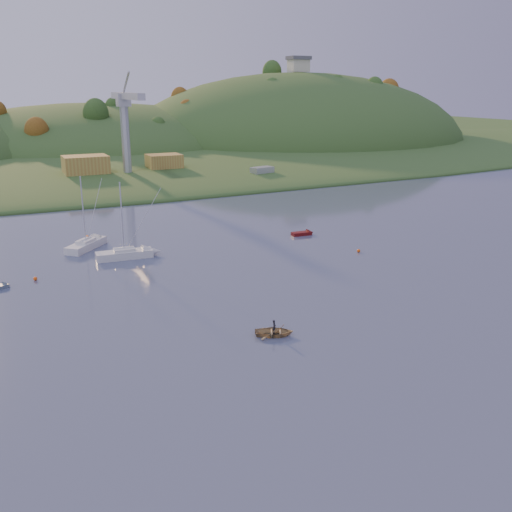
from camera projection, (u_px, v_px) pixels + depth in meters
name	position (u px, v px, depth m)	size (l,w,h in m)	color
ground	(472.00, 411.00, 44.21)	(500.00, 500.00, 0.00)	#364158
far_shore	(62.00, 145.00, 242.92)	(620.00, 220.00, 1.50)	#25471C
shore_slope	(90.00, 163.00, 186.77)	(640.00, 150.00, 7.00)	#25471C
hill_center	(95.00, 149.00, 229.79)	(140.00, 120.00, 36.00)	#25471C
hill_right	(297.00, 143.00, 252.05)	(150.00, 130.00, 60.00)	#25471C
hilltop_house	(299.00, 64.00, 242.49)	(9.00, 7.00, 6.45)	beige
hillside_trees	(80.00, 157.00, 204.04)	(280.00, 50.00, 32.00)	#254719
wharf	(138.00, 176.00, 151.34)	(42.00, 16.00, 2.40)	slate
shed_west	(86.00, 165.00, 145.79)	(11.00, 8.00, 4.80)	#A87B38
shed_east	(164.00, 162.00, 155.47)	(9.00, 7.00, 4.00)	#A87B38
dock_crane	(126.00, 115.00, 142.41)	(3.20, 28.00, 20.30)	#B7B7BC
sailboat_near	(86.00, 244.00, 88.10)	(7.28, 7.68, 11.31)	silver
sailboat_far	(124.00, 253.00, 83.27)	(8.25, 3.02, 11.23)	silver
canoe	(274.00, 332.00, 57.49)	(2.77, 3.88, 0.80)	#A28859
paddler	(274.00, 329.00, 57.40)	(0.53, 0.35, 1.45)	black
red_tender	(305.00, 233.00, 96.61)	(4.04, 1.59, 1.35)	#560C0D
grey_dinghy	(2.00, 286.00, 71.13)	(3.09, 2.32, 1.09)	slate
work_vessel	(262.00, 176.00, 151.65)	(14.98, 8.24, 3.65)	slate
buoy_0	(359.00, 251.00, 86.39)	(0.50, 0.50, 0.50)	#FF560D
buoy_1	(35.00, 279.00, 73.88)	(0.50, 0.50, 0.50)	#FF560D
buoy_2	(87.00, 236.00, 94.59)	(0.50, 0.50, 0.50)	#FF560D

